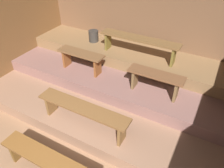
{
  "coord_description": "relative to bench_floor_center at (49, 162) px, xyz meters",
  "views": [
    {
      "loc": [
        1.82,
        -0.75,
        3.33
      ],
      "look_at": [
        0.04,
        2.51,
        0.6
      ],
      "focal_mm": 34.94,
      "sensor_mm": 36.0,
      "label": 1
    }
  ],
  "objects": [
    {
      "name": "ground",
      "position": [
        -0.03,
        1.6,
        -0.41
      ],
      "size": [
        6.24,
        5.06,
        0.08
      ],
      "primitive_type": "cube",
      "color": "#8E674A"
    },
    {
      "name": "wall_back",
      "position": [
        -0.03,
        3.76,
        0.77
      ],
      "size": [
        6.24,
        0.06,
        2.29
      ],
      "primitive_type": "cube",
      "color": "brown",
      "rests_on": "ground"
    },
    {
      "name": "wall_left",
      "position": [
        -2.78,
        1.6,
        0.77
      ],
      "size": [
        0.06,
        5.06,
        2.29
      ],
      "primitive_type": "cube",
      "color": "brown",
      "rests_on": "ground"
    },
    {
      "name": "platform_lower",
      "position": [
        -0.03,
        2.18,
        -0.24
      ],
      "size": [
        5.44,
        3.09,
        0.27
      ],
      "primitive_type": "cube",
      "color": "#926A51",
      "rests_on": "ground"
    },
    {
      "name": "platform_middle",
      "position": [
        -0.03,
        2.71,
        0.03
      ],
      "size": [
        5.44,
        2.03,
        0.27
      ],
      "primitive_type": "cube",
      "color": "#865D56",
      "rests_on": "platform_lower"
    },
    {
      "name": "platform_upper",
      "position": [
        -0.03,
        3.18,
        0.29
      ],
      "size": [
        5.44,
        1.1,
        0.27
      ],
      "primitive_type": "cube",
      "color": "olive",
      "rests_on": "platform_middle"
    },
    {
      "name": "bench_floor_center",
      "position": [
        0.0,
        0.0,
        0.0
      ],
      "size": [
        1.75,
        0.32,
        0.47
      ],
      "color": "brown",
      "rests_on": "ground"
    },
    {
      "name": "bench_lower_center",
      "position": [
        -0.02,
        0.97,
        0.27
      ],
      "size": [
        1.79,
        0.32,
        0.47
      ],
      "color": "brown",
      "rests_on": "platform_lower"
    },
    {
      "name": "bench_middle_left",
      "position": [
        -0.92,
        2.21,
        0.51
      ],
      "size": [
        1.11,
        0.32,
        0.47
      ],
      "color": "brown",
      "rests_on": "platform_middle"
    },
    {
      "name": "bench_middle_right",
      "position": [
        0.87,
        2.21,
        0.51
      ],
      "size": [
        1.11,
        0.32,
        0.47
      ],
      "color": "brown",
      "rests_on": "platform_middle"
    },
    {
      "name": "bench_upper_center",
      "position": [
        0.15,
        3.02,
        0.8
      ],
      "size": [
        1.88,
        0.32,
        0.47
      ],
      "color": "brown",
      "rests_on": "platform_upper"
    },
    {
      "name": "pail_upper",
      "position": [
        -1.22,
        3.21,
        0.57
      ],
      "size": [
        0.25,
        0.25,
        0.29
      ],
      "primitive_type": "cylinder",
      "color": "#332D28",
      "rests_on": "platform_upper"
    }
  ]
}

